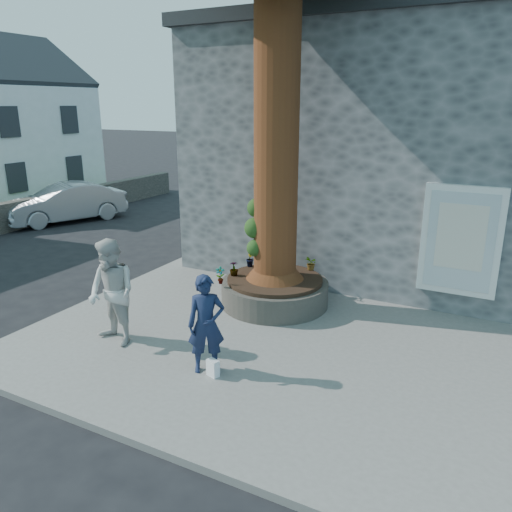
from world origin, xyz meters
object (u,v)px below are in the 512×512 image
at_px(man, 206,324).
at_px(planter, 275,291).
at_px(car_silver, 66,203).
at_px(woman, 112,293).

bearing_deg(man, planter, 59.40).
height_order(man, car_silver, man).
bearing_deg(woman, man, 10.32).
height_order(planter, woman, woman).
xyz_separation_m(planter, car_silver, (-10.60, 4.00, 0.30)).
bearing_deg(car_silver, man, -9.45).
relative_size(woman, car_silver, 0.45).
relative_size(man, woman, 0.84).
bearing_deg(woman, car_silver, 153.76).
distance_m(planter, man, 3.10).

